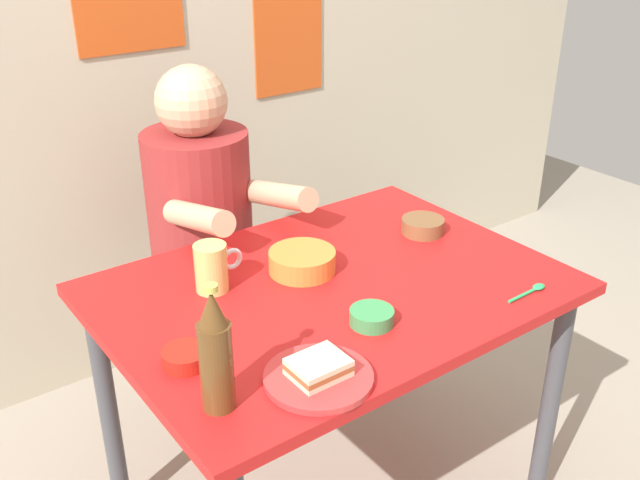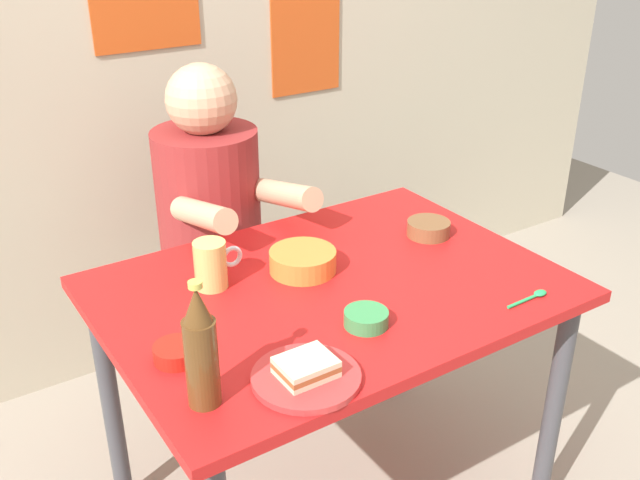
{
  "view_description": "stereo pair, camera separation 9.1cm",
  "coord_description": "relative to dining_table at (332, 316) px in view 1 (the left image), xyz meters",
  "views": [
    {
      "loc": [
        -0.95,
        -1.24,
        1.62
      ],
      "look_at": [
        0.0,
        0.05,
        0.84
      ],
      "focal_mm": 40.76,
      "sensor_mm": 36.0,
      "label": 1
    },
    {
      "loc": [
        -0.87,
        -1.29,
        1.62
      ],
      "look_at": [
        0.0,
        0.05,
        0.84
      ],
      "focal_mm": 40.76,
      "sensor_mm": 36.0,
      "label": 2
    }
  ],
  "objects": [
    {
      "name": "dining_table",
      "position": [
        0.0,
        0.0,
        0.0
      ],
      "size": [
        1.1,
        0.8,
        0.74
      ],
      "color": "red",
      "rests_on": "ground"
    },
    {
      "name": "stool",
      "position": [
        -0.03,
        0.63,
        -0.3
      ],
      "size": [
        0.34,
        0.34,
        0.45
      ],
      "color": "#4C4C51",
      "rests_on": "ground"
    },
    {
      "name": "person_seated",
      "position": [
        -0.03,
        0.62,
        0.12
      ],
      "size": [
        0.33,
        0.56,
        0.72
      ],
      "color": "maroon",
      "rests_on": "stool"
    },
    {
      "name": "plate_orange",
      "position": [
        -0.26,
        -0.29,
        0.1
      ],
      "size": [
        0.22,
        0.22,
        0.01
      ],
      "primitive_type": "cylinder",
      "color": "red",
      "rests_on": "dining_table"
    },
    {
      "name": "sandwich",
      "position": [
        -0.26,
        -0.29,
        0.13
      ],
      "size": [
        0.11,
        0.09,
        0.04
      ],
      "color": "beige",
      "rests_on": "plate_orange"
    },
    {
      "name": "beer_mug",
      "position": [
        -0.25,
        0.15,
        0.15
      ],
      "size": [
        0.13,
        0.08,
        0.12
      ],
      "color": "#D1BC66",
      "rests_on": "dining_table"
    },
    {
      "name": "beer_bottle",
      "position": [
        -0.45,
        -0.25,
        0.21
      ],
      "size": [
        0.06,
        0.06,
        0.26
      ],
      "color": "#593819",
      "rests_on": "dining_table"
    },
    {
      "name": "condiment_bowl_brown",
      "position": [
        0.38,
        0.08,
        0.12
      ],
      "size": [
        0.12,
        0.12,
        0.04
      ],
      "color": "brown",
      "rests_on": "dining_table"
    },
    {
      "name": "soup_bowl_orange",
      "position": [
        -0.02,
        0.1,
        0.12
      ],
      "size": [
        0.17,
        0.17,
        0.05
      ],
      "color": "orange",
      "rests_on": "dining_table"
    },
    {
      "name": "sambal_bowl_red",
      "position": [
        -0.44,
        -0.09,
        0.11
      ],
      "size": [
        0.1,
        0.1,
        0.03
      ],
      "color": "#B21E14",
      "rests_on": "dining_table"
    },
    {
      "name": "dip_bowl_green",
      "position": [
        -0.04,
        -0.2,
        0.11
      ],
      "size": [
        0.1,
        0.1,
        0.03
      ],
      "color": "#388C4C",
      "rests_on": "dining_table"
    },
    {
      "name": "spoon",
      "position": [
        0.37,
        -0.32,
        0.1
      ],
      "size": [
        0.13,
        0.02,
        0.01
      ],
      "color": "#26A559",
      "rests_on": "dining_table"
    }
  ]
}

